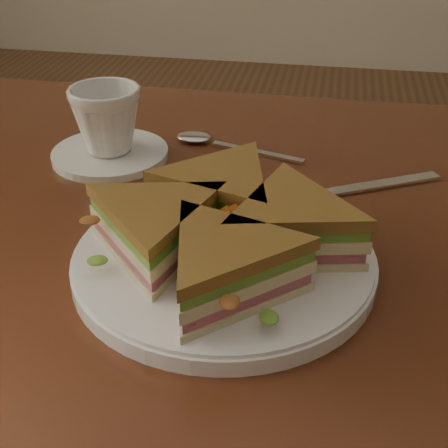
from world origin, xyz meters
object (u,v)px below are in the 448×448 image
(saucer, at_px, (110,154))
(coffee_cup, at_px, (107,120))
(sandwich_wedges, at_px, (224,229))
(table, at_px, (227,293))
(knife, at_px, (352,190))
(plate, at_px, (224,261))
(spoon, at_px, (209,141))

(saucer, xyz_separation_m, coffee_cup, (0.00, 0.00, 0.05))
(saucer, bearing_deg, sandwich_wedges, -48.82)
(table, xyz_separation_m, coffee_cup, (-0.18, 0.13, 0.15))
(table, height_order, knife, knife)
(plate, bearing_deg, table, 97.79)
(saucer, bearing_deg, table, -35.94)
(table, xyz_separation_m, saucer, (-0.18, 0.13, 0.10))
(plate, distance_m, coffee_cup, 0.29)
(plate, xyz_separation_m, knife, (0.12, 0.18, -0.01))
(sandwich_wedges, height_order, knife, sandwich_wedges)
(table, bearing_deg, spoon, 107.18)
(plate, relative_size, sandwich_wedges, 0.95)
(table, bearing_deg, sandwich_wedges, -82.21)
(spoon, bearing_deg, coffee_cup, -135.08)
(table, relative_size, plate, 4.16)
(sandwich_wedges, bearing_deg, knife, 56.08)
(table, height_order, coffee_cup, coffee_cup)
(knife, height_order, coffee_cup, coffee_cup)
(plate, distance_m, knife, 0.22)
(table, distance_m, coffee_cup, 0.27)
(plate, xyz_separation_m, saucer, (-0.19, 0.22, -0.00))
(knife, distance_m, coffee_cup, 0.32)
(sandwich_wedges, relative_size, knife, 1.56)
(table, height_order, plate, plate)
(table, distance_m, spoon, 0.23)
(sandwich_wedges, distance_m, knife, 0.22)
(spoon, distance_m, coffee_cup, 0.14)
(sandwich_wedges, bearing_deg, coffee_cup, 131.18)
(table, xyz_separation_m, spoon, (-0.06, 0.19, 0.10))
(sandwich_wedges, xyz_separation_m, coffee_cup, (-0.19, 0.22, 0.01))
(knife, xyz_separation_m, saucer, (-0.31, 0.04, 0.00))
(spoon, xyz_separation_m, knife, (0.19, -0.10, -0.00))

